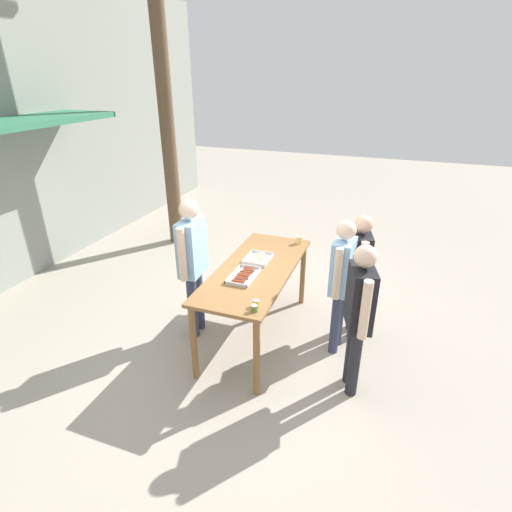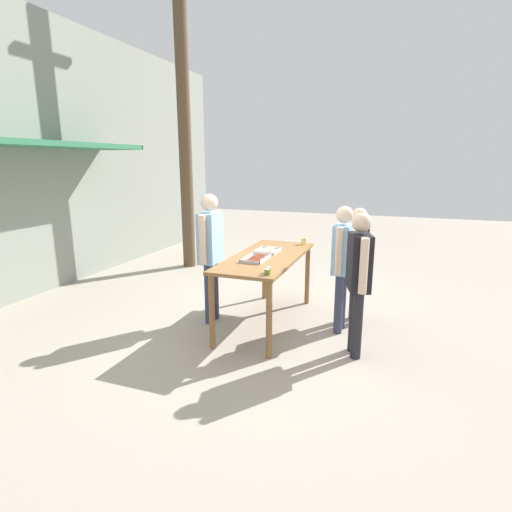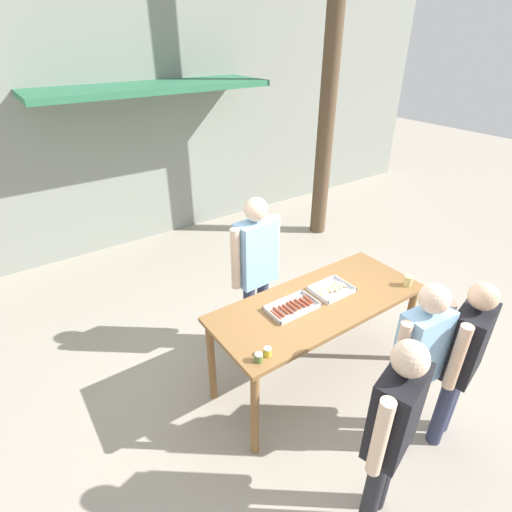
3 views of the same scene
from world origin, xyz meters
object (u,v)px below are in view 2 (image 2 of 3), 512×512
person_server_behind_table (210,247)px  person_customer_waiting_in_line (342,258)px  beer_cup (304,241)px  utility_pole (183,104)px  condiment_jar_ketchup (269,270)px  person_customer_with_cup (357,256)px  person_customer_holding_hotdog (359,272)px  food_tray_sausages (256,259)px  condiment_jar_mustard (267,272)px  food_tray_buns (268,251)px

person_server_behind_table → person_customer_waiting_in_line: 1.72m
beer_cup → utility_pole: 3.88m
beer_cup → person_server_behind_table: bearing=136.0°
person_customer_waiting_in_line → condiment_jar_ketchup: bearing=-33.3°
person_customer_with_cup → utility_pole: 4.69m
condiment_jar_ketchup → utility_pole: (3.14, 2.79, 2.26)m
person_server_behind_table → person_customer_with_cup: size_ratio=1.11×
person_customer_with_cup → person_customer_waiting_in_line: 0.41m
beer_cup → utility_pole: bearing=62.0°
condiment_jar_ketchup → person_customer_with_cup: person_customer_with_cup is taller
condiment_jar_ketchup → person_customer_holding_hotdog: 0.98m
beer_cup → person_customer_waiting_in_line: size_ratio=0.06×
food_tray_sausages → condiment_jar_mustard: bearing=-149.9°
food_tray_buns → beer_cup: beer_cup is taller
person_server_behind_table → person_customer_holding_hotdog: (-0.34, -1.96, -0.08)m
beer_cup → person_customer_waiting_in_line: person_customer_waiting_in_line is taller
beer_cup → person_customer_with_cup: (-0.41, -0.83, -0.06)m
condiment_jar_ketchup → beer_cup: bearing=-0.2°
beer_cup → person_server_behind_table: size_ratio=0.06×
condiment_jar_ketchup → person_server_behind_table: bearing=59.4°
condiment_jar_ketchup → person_customer_holding_hotdog: bearing=-74.7°
food_tray_buns → condiment_jar_mustard: (-1.07, -0.35, 0.01)m
beer_cup → utility_pole: (1.49, 2.80, 2.24)m
food_tray_sausages → food_tray_buns: 0.47m
food_tray_buns → person_customer_with_cup: bearing=-77.3°
food_tray_sausages → food_tray_buns: food_tray_buns is taller
condiment_jar_mustard → beer_cup: 1.74m
condiment_jar_ketchup → person_customer_waiting_in_line: bearing=-38.4°
person_customer_holding_hotdog → person_customer_with_cup: bearing=170.4°
person_customer_holding_hotdog → utility_pole: utility_pole is taller
beer_cup → person_server_behind_table: (-1.06, 1.02, 0.05)m
person_server_behind_table → person_customer_with_cup: person_server_behind_table is taller
condiment_jar_mustard → utility_pole: bearing=40.9°
food_tray_sausages → person_server_behind_table: 0.69m
person_server_behind_table → person_customer_waiting_in_line: bearing=-84.5°
person_customer_with_cup → person_customer_holding_hotdog: bearing=-6.6°
food_tray_buns → person_customer_holding_hotdog: size_ratio=0.22×
food_tray_buns → person_customer_waiting_in_line: 1.03m
beer_cup → condiment_jar_ketchup: bearing=179.8°
condiment_jar_mustard → person_customer_with_cup: person_customer_with_cup is taller
condiment_jar_mustard → person_server_behind_table: bearing=56.2°
beer_cup → utility_pole: utility_pole is taller
person_customer_with_cup → utility_pole: utility_pole is taller
beer_cup → person_customer_holding_hotdog: 1.68m
condiment_jar_mustard → condiment_jar_ketchup: same height
food_tray_buns → utility_pole: size_ratio=0.06×
food_tray_buns → condiment_jar_mustard: size_ratio=5.30×
condiment_jar_ketchup → beer_cup: 1.65m
food_tray_buns → person_server_behind_table: size_ratio=0.21×
food_tray_sausages → person_customer_holding_hotdog: person_customer_holding_hotdog is taller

